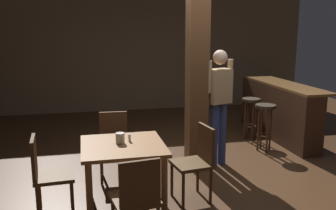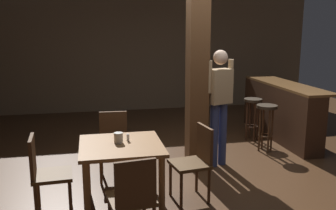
{
  "view_description": "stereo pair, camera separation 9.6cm",
  "coord_description": "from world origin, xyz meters",
  "px_view_note": "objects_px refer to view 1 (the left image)",
  "views": [
    {
      "loc": [
        -1.64,
        -4.67,
        2.05
      ],
      "look_at": [
        -0.48,
        0.38,
        0.95
      ],
      "focal_mm": 40.0,
      "sensor_mm": 36.0,
      "label": 1
    },
    {
      "loc": [
        -1.54,
        -4.69,
        2.05
      ],
      "look_at": [
        -0.48,
        0.38,
        0.95
      ],
      "focal_mm": 40.0,
      "sensor_mm": 36.0,
      "label": 2
    }
  ],
  "objects_px": {
    "chair_south": "(137,197)",
    "bar_stool_near": "(265,117)",
    "chair_west": "(46,172)",
    "napkin_cup": "(120,138)",
    "salt_shaker": "(130,138)",
    "bar_counter": "(278,110)",
    "chair_north": "(114,142)",
    "chair_east": "(197,159)",
    "standing_person": "(219,99)",
    "bar_stool_mid": "(251,109)",
    "dining_table": "(123,155)"
  },
  "relations": [
    {
      "from": "chair_west",
      "to": "chair_east",
      "type": "relative_size",
      "value": 1.0
    },
    {
      "from": "salt_shaker",
      "to": "bar_stool_mid",
      "type": "height_order",
      "value": "salt_shaker"
    },
    {
      "from": "chair_west",
      "to": "napkin_cup",
      "type": "xyz_separation_m",
      "value": [
        0.81,
        0.09,
        0.3
      ]
    },
    {
      "from": "napkin_cup",
      "to": "chair_north",
      "type": "bearing_deg",
      "value": 90.65
    },
    {
      "from": "chair_east",
      "to": "standing_person",
      "type": "height_order",
      "value": "standing_person"
    },
    {
      "from": "chair_north",
      "to": "chair_west",
      "type": "xyz_separation_m",
      "value": [
        -0.8,
        -0.92,
        0.0
      ]
    },
    {
      "from": "chair_east",
      "to": "bar_counter",
      "type": "height_order",
      "value": "bar_counter"
    },
    {
      "from": "standing_person",
      "to": "chair_west",
      "type": "bearing_deg",
      "value": -155.98
    },
    {
      "from": "bar_stool_near",
      "to": "chair_south",
      "type": "bearing_deg",
      "value": -136.76
    },
    {
      "from": "chair_east",
      "to": "salt_shaker",
      "type": "relative_size",
      "value": 10.7
    },
    {
      "from": "chair_west",
      "to": "standing_person",
      "type": "distance_m",
      "value": 2.62
    },
    {
      "from": "dining_table",
      "to": "chair_south",
      "type": "relative_size",
      "value": 1.04
    },
    {
      "from": "standing_person",
      "to": "bar_counter",
      "type": "height_order",
      "value": "standing_person"
    },
    {
      "from": "salt_shaker",
      "to": "bar_counter",
      "type": "bearing_deg",
      "value": 33.8
    },
    {
      "from": "salt_shaker",
      "to": "chair_south",
      "type": "bearing_deg",
      "value": -93.51
    },
    {
      "from": "dining_table",
      "to": "bar_stool_mid",
      "type": "distance_m",
      "value": 3.29
    },
    {
      "from": "chair_east",
      "to": "chair_south",
      "type": "bearing_deg",
      "value": -134.86
    },
    {
      "from": "bar_stool_mid",
      "to": "salt_shaker",
      "type": "bearing_deg",
      "value": -141.0
    },
    {
      "from": "chair_south",
      "to": "bar_stool_near",
      "type": "bearing_deg",
      "value": 43.24
    },
    {
      "from": "chair_west",
      "to": "chair_east",
      "type": "bearing_deg",
      "value": 1.08
    },
    {
      "from": "chair_north",
      "to": "chair_south",
      "type": "bearing_deg",
      "value": -87.91
    },
    {
      "from": "standing_person",
      "to": "bar_stool_mid",
      "type": "relative_size",
      "value": 2.23
    },
    {
      "from": "chair_west",
      "to": "bar_counter",
      "type": "height_order",
      "value": "bar_counter"
    },
    {
      "from": "chair_north",
      "to": "salt_shaker",
      "type": "bearing_deg",
      "value": -81.13
    },
    {
      "from": "napkin_cup",
      "to": "bar_stool_mid",
      "type": "xyz_separation_m",
      "value": [
        2.57,
        2.04,
        -0.24
      ]
    },
    {
      "from": "chair_south",
      "to": "standing_person",
      "type": "distance_m",
      "value": 2.43
    },
    {
      "from": "chair_north",
      "to": "salt_shaker",
      "type": "height_order",
      "value": "chair_north"
    },
    {
      "from": "chair_north",
      "to": "chair_east",
      "type": "xyz_separation_m",
      "value": [
        0.91,
        -0.89,
        0.0
      ]
    },
    {
      "from": "bar_counter",
      "to": "bar_stool_near",
      "type": "relative_size",
      "value": 3.01
    },
    {
      "from": "chair_east",
      "to": "bar_stool_mid",
      "type": "bearing_deg",
      "value": 51.43
    },
    {
      "from": "chair_west",
      "to": "chair_east",
      "type": "distance_m",
      "value": 1.71
    },
    {
      "from": "chair_north",
      "to": "bar_stool_near",
      "type": "height_order",
      "value": "chair_north"
    },
    {
      "from": "dining_table",
      "to": "bar_counter",
      "type": "bearing_deg",
      "value": 34.26
    },
    {
      "from": "bar_counter",
      "to": "chair_south",
      "type": "bearing_deg",
      "value": -135.94
    },
    {
      "from": "chair_west",
      "to": "napkin_cup",
      "type": "distance_m",
      "value": 0.87
    },
    {
      "from": "chair_south",
      "to": "chair_east",
      "type": "xyz_separation_m",
      "value": [
        0.84,
        0.85,
        0.0
      ]
    },
    {
      "from": "standing_person",
      "to": "chair_north",
      "type": "bearing_deg",
      "value": -175.25
    },
    {
      "from": "chair_west",
      "to": "bar_counter",
      "type": "distance_m",
      "value": 4.48
    },
    {
      "from": "chair_west",
      "to": "standing_person",
      "type": "xyz_separation_m",
      "value": [
        2.35,
        1.05,
        0.5
      ]
    },
    {
      "from": "salt_shaker",
      "to": "bar_counter",
      "type": "height_order",
      "value": "bar_counter"
    },
    {
      "from": "chair_south",
      "to": "bar_counter",
      "type": "distance_m",
      "value": 4.27
    },
    {
      "from": "standing_person",
      "to": "bar_stool_near",
      "type": "height_order",
      "value": "standing_person"
    },
    {
      "from": "dining_table",
      "to": "standing_person",
      "type": "height_order",
      "value": "standing_person"
    },
    {
      "from": "chair_west",
      "to": "bar_counter",
      "type": "bearing_deg",
      "value": 28.69
    },
    {
      "from": "dining_table",
      "to": "standing_person",
      "type": "relative_size",
      "value": 0.54
    },
    {
      "from": "salt_shaker",
      "to": "bar_stool_near",
      "type": "distance_m",
      "value": 2.8
    },
    {
      "from": "standing_person",
      "to": "salt_shaker",
      "type": "bearing_deg",
      "value": -147.49
    },
    {
      "from": "chair_east",
      "to": "napkin_cup",
      "type": "distance_m",
      "value": 0.95
    },
    {
      "from": "chair_south",
      "to": "bar_stool_near",
      "type": "xyz_separation_m",
      "value": [
        2.48,
        2.34,
        0.07
      ]
    },
    {
      "from": "chair_east",
      "to": "bar_stool_mid",
      "type": "xyz_separation_m",
      "value": [
        1.67,
        2.09,
        0.06
      ]
    }
  ]
}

